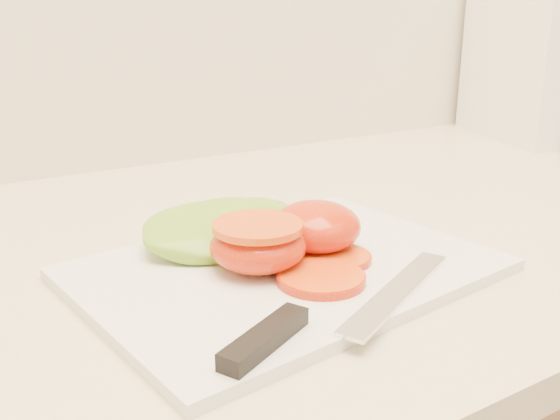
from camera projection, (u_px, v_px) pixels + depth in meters
cutting_board at (286, 269)px, 0.53m from camera, size 0.36×0.28×0.01m
tomato_half_dome at (316, 226)px, 0.55m from camera, size 0.08×0.08×0.04m
tomato_half_cut at (258, 244)px, 0.51m from camera, size 0.08×0.08×0.04m
tomato_slice_0 at (321, 278)px, 0.49m from camera, size 0.07×0.07×0.01m
tomato_slice_1 at (335, 257)px, 0.53m from camera, size 0.06×0.06×0.01m
lettuce_leaf_0 at (226, 229)px, 0.57m from camera, size 0.16×0.11×0.03m
lettuce_leaf_1 at (260, 221)px, 0.59m from camera, size 0.14×0.13×0.02m
knife at (323, 318)px, 0.43m from camera, size 0.25×0.09×0.01m
appliance at (553, 49)px, 1.06m from camera, size 0.27×0.30×0.30m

